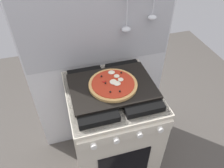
# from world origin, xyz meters

# --- Properties ---
(ground_plane) EXTENTS (4.00, 4.00, 0.00)m
(ground_plane) POSITION_xyz_m (0.00, 0.00, 0.00)
(ground_plane) COLOR #4C4742
(kitchen_backsplash) EXTENTS (1.10, 0.09, 1.55)m
(kitchen_backsplash) POSITION_xyz_m (0.00, 0.33, 0.79)
(kitchen_backsplash) COLOR silver
(kitchen_backsplash) RESTS_ON ground_plane
(stove) EXTENTS (0.60, 0.64, 0.90)m
(stove) POSITION_xyz_m (-0.00, -0.00, 0.45)
(stove) COLOR beige
(stove) RESTS_ON ground_plane
(baking_tray) EXTENTS (0.54, 0.38, 0.02)m
(baking_tray) POSITION_xyz_m (0.00, 0.00, 0.91)
(baking_tray) COLOR black
(baking_tray) RESTS_ON stove
(pizza_left) EXTENTS (0.31, 0.31, 0.03)m
(pizza_left) POSITION_xyz_m (0.01, -0.00, 0.93)
(pizza_left) COLOR tan
(pizza_left) RESTS_ON baking_tray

